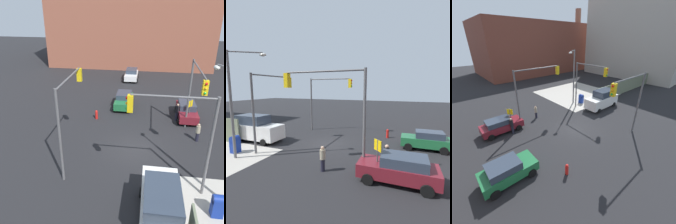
# 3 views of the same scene
# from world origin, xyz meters

# --- Properties ---
(ground_plane) EXTENTS (120.00, 120.00, 0.00)m
(ground_plane) POSITION_xyz_m (0.00, 0.00, 0.00)
(ground_plane) COLOR black
(sidewalk_corner) EXTENTS (12.00, 12.00, 0.01)m
(sidewalk_corner) POSITION_xyz_m (9.00, 9.00, 0.01)
(sidewalk_corner) COLOR #ADA89E
(sidewalk_corner) RESTS_ON ground
(construction_fence) EXTENTS (22.79, 0.12, 2.40)m
(construction_fence) POSITION_xyz_m (19.40, 3.20, 1.20)
(construction_fence) COLOR slate
(construction_fence) RESTS_ON ground
(building_warehouse_north) EXTENTS (32.00, 18.00, 13.62)m
(building_warehouse_north) POSITION_xyz_m (15.09, 34.00, 6.81)
(building_warehouse_north) COLOR brown
(building_warehouse_north) RESTS_ON ground
(building_loft_east) EXTENTS (20.00, 24.00, 20.48)m
(building_loft_east) POSITION_xyz_m (36.00, 10.44, 10.24)
(building_loft_east) COLOR #ADA89E
(building_loft_east) RESTS_ON ground
(smokestack) EXTENTS (1.80, 1.80, 18.02)m
(smokestack) POSITION_xyz_m (30.00, 30.00, 9.01)
(smokestack) COLOR brown
(smokestack) RESTS_ON ground
(traffic_signal_nw_corner) EXTENTS (5.95, 0.36, 6.50)m
(traffic_signal_nw_corner) POSITION_xyz_m (-2.21, 4.50, 4.66)
(traffic_signal_nw_corner) COLOR #59595B
(traffic_signal_nw_corner) RESTS_ON ground
(traffic_signal_se_corner) EXTENTS (5.49, 0.36, 6.50)m
(traffic_signal_se_corner) POSITION_xyz_m (2.41, -4.50, 4.63)
(traffic_signal_se_corner) COLOR #59595B
(traffic_signal_se_corner) RESTS_ON ground
(traffic_signal_ne_corner) EXTENTS (0.36, 5.02, 6.50)m
(traffic_signal_ne_corner) POSITION_xyz_m (4.50, 2.60, 4.60)
(traffic_signal_ne_corner) COLOR #59595B
(traffic_signal_ne_corner) RESTS_ON ground
(street_lamp_corner) EXTENTS (2.37, 1.62, 8.00)m
(street_lamp_corner) POSITION_xyz_m (4.89, 5.59, 4.70)
(street_lamp_corner) COLOR slate
(street_lamp_corner) RESTS_ON ground
(warning_sign_two_way) EXTENTS (0.48, 0.48, 2.40)m
(warning_sign_two_way) POSITION_xyz_m (-5.40, 4.89, 1.64)
(warning_sign_two_way) COLOR #4C4C4C
(warning_sign_two_way) RESTS_ON ground
(mailbox_blue) EXTENTS (0.56, 0.64, 1.43)m
(mailbox_blue) POSITION_xyz_m (6.20, 5.00, 0.76)
(mailbox_blue) COLOR navy
(mailbox_blue) RESTS_ON ground
(fire_hydrant) EXTENTS (0.26, 0.26, 0.94)m
(fire_hydrant) POSITION_xyz_m (-5.00, -4.20, 0.49)
(fire_hydrant) COLOR red
(fire_hydrant) RESTS_ON ground
(sedan_green) EXTENTS (3.92, 2.02, 1.62)m
(sedan_green) POSITION_xyz_m (-8.50, -1.79, 0.84)
(sedan_green) COLOR #1E6638
(sedan_green) RESTS_ON ground
(hatchback_maroon) EXTENTS (4.34, 2.02, 1.62)m
(hatchback_maroon) POSITION_xyz_m (-6.59, 4.82, 0.84)
(hatchback_maroon) COLOR maroon
(hatchback_maroon) RESTS_ON ground
(van_white_delivery) EXTENTS (5.40, 2.32, 2.62)m
(van_white_delivery) POSITION_xyz_m (7.29, 1.80, 1.28)
(van_white_delivery) COLOR white
(van_white_delivery) RESTS_ON ground
(pedestrian_crossing) EXTENTS (0.36, 0.36, 1.67)m
(pedestrian_crossing) POSITION_xyz_m (-2.00, 5.20, 0.86)
(pedestrian_crossing) COLOR #9E937A
(pedestrian_crossing) RESTS_ON ground
(pedestrian_waiting) EXTENTS (0.36, 0.36, 1.81)m
(pedestrian_waiting) POSITION_xyz_m (-5.80, 3.80, 0.95)
(pedestrian_waiting) COLOR black
(pedestrian_waiting) RESTS_ON ground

